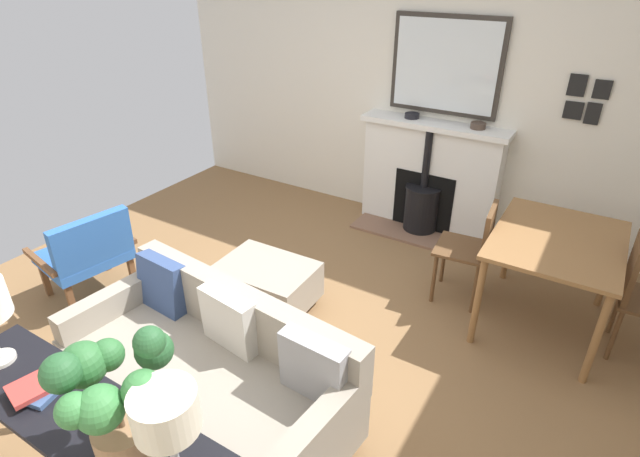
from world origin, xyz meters
name	(u,v)px	position (x,y,z in m)	size (l,w,h in m)	color
ground_plane	(272,340)	(0.00, 0.00, 0.00)	(4.91, 5.43, 0.01)	olive
wall_left	(416,79)	(-2.45, 0.00, 1.43)	(0.12, 5.43, 2.86)	silver
fireplace	(428,182)	(-2.24, 0.31, 0.50)	(0.59, 1.42, 1.10)	brown
mirror_over_mantel	(446,66)	(-2.37, 0.31, 1.60)	(0.04, 1.03, 0.88)	#2D2823
mantel_bowl_near	(412,115)	(-2.27, 0.06, 1.13)	(0.14, 0.14, 0.05)	black
mantel_bowl_far	(478,125)	(-2.27, 0.70, 1.13)	(0.14, 0.14, 0.05)	#47382D
sofa	(211,370)	(0.71, 0.09, 0.34)	(0.99, 1.85, 0.78)	#B2B2B7
ottoman	(267,282)	(-0.31, -0.26, 0.24)	(0.54, 0.74, 0.39)	#B2B2B7
armchair_accent	(87,251)	(0.33, -1.53, 0.44)	(0.76, 0.68, 0.79)	brown
console_table	(83,426)	(1.47, 0.09, 0.65)	(0.40, 1.62, 0.73)	black
table_lamp_far_end	(166,416)	(1.47, 0.69, 1.08)	(0.24, 0.24, 0.45)	#B2B2B7
potted_plant	(112,391)	(1.48, 0.41, 1.05)	(0.50, 0.43, 0.57)	#99704C
book_stack	(42,385)	(1.47, -0.17, 0.76)	(0.30, 0.23, 0.05)	#38517F
dining_table	(556,249)	(-1.22, 1.62, 0.65)	(1.07, 0.85, 0.75)	olive
dining_chair_near_fireplace	(474,245)	(-1.23, 1.06, 0.51)	(0.43, 0.43, 0.85)	brown
photo_gallery_row	(586,99)	(-2.38, 1.50, 1.45)	(0.02, 0.32, 0.38)	black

